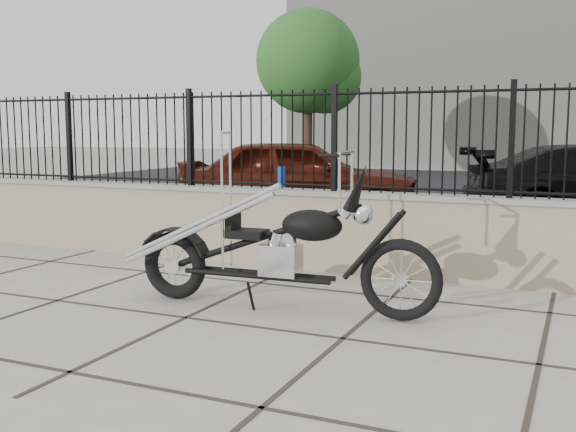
# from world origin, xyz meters

# --- Properties ---
(ground_plane) EXTENTS (90.00, 90.00, 0.00)m
(ground_plane) POSITION_xyz_m (0.00, 0.00, 0.00)
(ground_plane) COLOR #99968E
(ground_plane) RESTS_ON ground
(parking_lot) EXTENTS (30.00, 30.00, 0.00)m
(parking_lot) POSITION_xyz_m (0.00, 12.50, 0.00)
(parking_lot) COLOR black
(parking_lot) RESTS_ON ground
(retaining_wall) EXTENTS (14.00, 0.36, 0.96)m
(retaining_wall) POSITION_xyz_m (0.00, 2.50, 0.48)
(retaining_wall) COLOR gray
(retaining_wall) RESTS_ON ground_plane
(iron_fence) EXTENTS (14.00, 0.08, 1.20)m
(iron_fence) POSITION_xyz_m (0.00, 2.50, 1.56)
(iron_fence) COLOR black
(iron_fence) RESTS_ON retaining_wall
(background_building) EXTENTS (22.00, 6.00, 8.00)m
(background_building) POSITION_xyz_m (0.00, 26.50, 4.00)
(background_building) COLOR beige
(background_building) RESTS_ON ground_plane
(chopper_motorcycle) EXTENTS (2.87, 0.66, 1.71)m
(chopper_motorcycle) POSITION_xyz_m (-0.89, 0.61, 0.85)
(chopper_motorcycle) COLOR black
(chopper_motorcycle) RESTS_ON ground_plane
(car_red) EXTENTS (4.88, 3.29, 1.54)m
(car_red) POSITION_xyz_m (-3.22, 6.67, 0.77)
(car_red) COLOR #3D1108
(car_red) RESTS_ON parking_lot
(bollard_a) EXTENTS (0.15, 0.15, 1.08)m
(bollard_a) POSITION_xyz_m (-2.80, 4.95, 0.54)
(bollard_a) COLOR #0D23C7
(bollard_a) RESTS_ON ground_plane
(tree_left) EXTENTS (3.42, 3.42, 5.78)m
(tree_left) POSITION_xyz_m (-6.87, 15.97, 4.05)
(tree_left) COLOR #382619
(tree_left) RESTS_ON ground_plane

